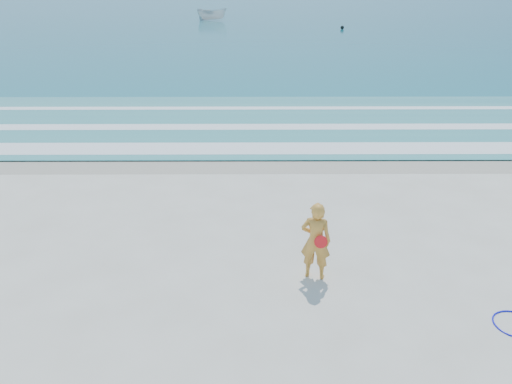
{
  "coord_description": "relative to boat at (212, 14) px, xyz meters",
  "views": [
    {
      "loc": [
        0.29,
        -7.31,
        5.87
      ],
      "look_at": [
        0.35,
        4.0,
        1.0
      ],
      "focal_mm": 35.0,
      "sensor_mm": 36.0,
      "label": 1
    }
  ],
  "objects": [
    {
      "name": "foam_mid",
      "position": [
        5.82,
        -57.43,
        -0.86
      ],
      "size": [
        400.0,
        0.9,
        0.01
      ],
      "primitive_type": "cube",
      "color": "white",
      "rests_on": "shallow"
    },
    {
      "name": "wet_sand",
      "position": [
        5.82,
        -61.63,
        -0.92
      ],
      "size": [
        400.0,
        2.4,
        0.0
      ],
      "primitive_type": "cube",
      "color": "#B2A893",
      "rests_on": "ground"
    },
    {
      "name": "shallow",
      "position": [
        5.82,
        -56.63,
        -0.87
      ],
      "size": [
        400.0,
        10.0,
        0.01
      ],
      "primitive_type": "cube",
      "color": "#59B7AD",
      "rests_on": "ocean"
    },
    {
      "name": "foam_far",
      "position": [
        5.82,
        -54.13,
        -0.86
      ],
      "size": [
        400.0,
        0.6,
        0.01
      ],
      "primitive_type": "cube",
      "color": "white",
      "rests_on": "shallow"
    },
    {
      "name": "ocean",
      "position": [
        5.82,
        34.37,
        -0.9
      ],
      "size": [
        400.0,
        190.0,
        0.04
      ],
      "primitive_type": "cube",
      "color": "#19727F",
      "rests_on": "ground"
    },
    {
      "name": "buoy",
      "position": [
        17.0,
        -14.04,
        -0.65
      ],
      "size": [
        0.45,
        0.45,
        0.45
      ],
      "primitive_type": "sphere",
      "color": "black",
      "rests_on": "ocean"
    },
    {
      "name": "boat",
      "position": [
        0.0,
        0.0,
        0.0
      ],
      "size": [
        4.83,
        2.78,
        1.76
      ],
      "primitive_type": "imported",
      "rotation": [
        0.0,
        0.0,
        1.32
      ],
      "color": "silver",
      "rests_on": "ocean"
    },
    {
      "name": "foam_near",
      "position": [
        5.82,
        -60.33,
        -0.86
      ],
      "size": [
        400.0,
        1.4,
        0.01
      ],
      "primitive_type": "cube",
      "color": "white",
      "rests_on": "shallow"
    },
    {
      "name": "woman",
      "position": [
        7.4,
        -68.87,
        -0.06
      ],
      "size": [
        0.71,
        0.55,
        1.72
      ],
      "color": "orange",
      "rests_on": "ground"
    },
    {
      "name": "ground",
      "position": [
        5.82,
        -70.63,
        -0.92
      ],
      "size": [
        400.0,
        400.0,
        0.0
      ],
      "primitive_type": "plane",
      "color": "silver",
      "rests_on": "ground"
    }
  ]
}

